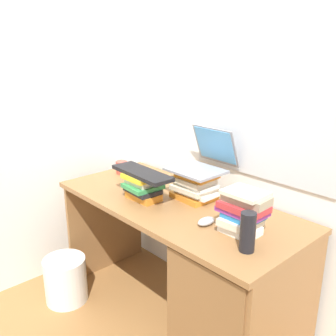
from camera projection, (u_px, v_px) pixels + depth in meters
The scene contains 13 objects.
ground_plane at pixel (175, 313), 2.40m from camera, with size 6.00×6.00×0.00m, color olive.
wall_back at pixel (224, 100), 2.24m from camera, with size 6.00×0.06×2.60m.
wall_left at pixel (81, 91), 2.69m from camera, with size 0.05×6.00×2.60m, color silver.
desk at pixel (223, 286), 1.98m from camera, with size 1.51×0.67×0.75m.
book_stack_tall at pixel (195, 185), 2.19m from camera, with size 0.25×0.20×0.17m.
book_stack_keyboard_riser at pixel (143, 186), 2.20m from camera, with size 0.22×0.20×0.15m.
book_stack_side at pixel (243, 212), 1.78m from camera, with size 0.23×0.18×0.21m.
laptop at pixel (204, 160), 2.20m from camera, with size 0.30×0.33×0.24m.
keyboard at pixel (142, 173), 2.17m from camera, with size 0.42×0.14×0.02m, color black.
computer_mouse at pixel (206, 221), 1.89m from camera, with size 0.06×0.10×0.04m, color #A5A8AD.
mug at pixel (122, 167), 2.64m from camera, with size 0.11×0.08×0.09m.
water_bottle at pixel (248, 232), 1.63m from camera, with size 0.07×0.07×0.18m, color black.
wastebasket at pixel (66, 279), 2.48m from camera, with size 0.27×0.27×0.30m, color silver.
Camera 1 is at (1.45, -1.38, 1.60)m, focal length 40.71 mm.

